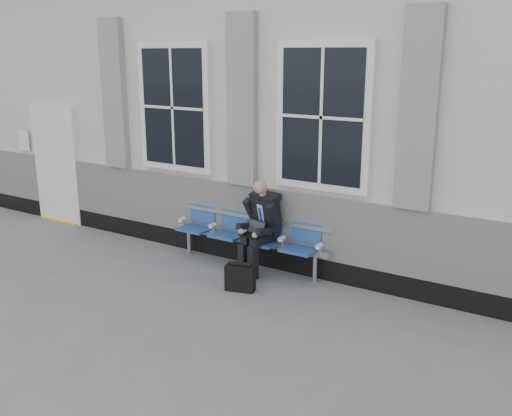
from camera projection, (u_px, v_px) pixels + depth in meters
The scene contains 5 objects.
ground at pixel (240, 310), 7.01m from camera, with size 70.00×70.00×0.00m, color slate.
station_building at pixel (356, 106), 9.27m from camera, with size 14.40×4.40×4.49m.
bench at pixel (249, 230), 8.32m from camera, with size 2.60×0.47×0.91m.
businessman at pixel (260, 223), 8.02m from camera, with size 0.57×0.76×1.36m.
briefcase at pixel (240, 277), 7.55m from camera, with size 0.42×0.27×0.40m.
Camera 1 is at (3.58, -5.35, 3.07)m, focal length 40.00 mm.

